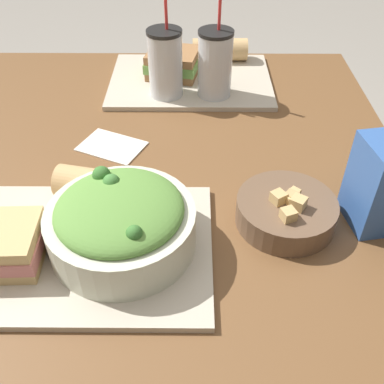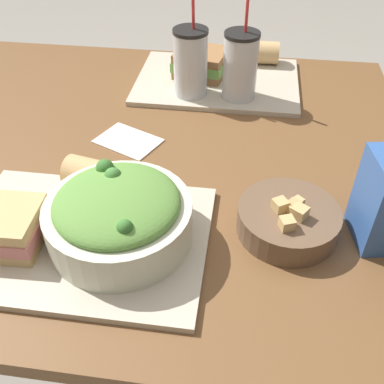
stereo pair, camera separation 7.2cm
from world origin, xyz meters
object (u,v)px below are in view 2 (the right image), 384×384
Objects in this scene: baguette_far at (252,52)px; drink_cup_dark at (191,65)px; sandwich_far at (201,63)px; drink_cup_red at (240,68)px; soup_bowl at (288,219)px; baguette_near at (110,180)px; salad_bowl at (118,215)px; napkin_folded at (128,141)px.

drink_cup_dark is (-0.14, -0.20, 0.04)m from baguette_far.
sandwich_far is at bearing 83.12° from drink_cup_dark.
soup_bowl is at bearing -75.91° from drink_cup_red.
baguette_near is 1.15× the size of baguette_far.
salad_bowl is 0.50m from drink_cup_dark.
napkin_folded is at bearing -136.56° from drink_cup_red.
drink_cup_dark is 0.25m from napkin_folded.
sandwich_far is at bearing 84.61° from salad_bowl.
soup_bowl is 0.45m from drink_cup_red.
drink_cup_red is (0.21, 0.39, 0.04)m from baguette_near.
salad_bowl is at bearing -166.71° from soup_bowl.
baguette_near is 0.40m from drink_cup_dark.
baguette_near is at bearing -117.74° from drink_cup_red.
soup_bowl is at bearing -173.30° from baguette_far.
soup_bowl reaches higher than napkin_folded.
sandwich_far is 0.96× the size of napkin_folded.
salad_bowl reaches higher than sandwich_far.
sandwich_far reaches higher than napkin_folded.
sandwich_far is (-0.21, 0.54, 0.02)m from soup_bowl.
baguette_near is 1.16× the size of sandwich_far.
baguette_far reaches higher than soup_bowl.
sandwich_far is at bearing 134.43° from drink_cup_red.
baguette_near is 0.44m from drink_cup_red.
sandwich_far is at bearing 124.86° from baguette_far.
sandwich_far reaches higher than baguette_far.
drink_cup_dark is at bearing 84.93° from salad_bowl.
salad_bowl is at bearing -144.66° from baguette_near.
drink_cup_red reaches higher than baguette_near.
baguette_far is at bearing 97.71° from soup_bowl.
drink_cup_dark reaches higher than napkin_folded.
drink_cup_red is at bearing 0.00° from drink_cup_dark.
drink_cup_red is 0.32m from napkin_folded.
sandwich_far is 0.64× the size of drink_cup_dark.
sandwich_far is at bearing 0.45° from baguette_near.
baguette_far is 0.48m from napkin_folded.
drink_cup_dark reaches higher than baguette_near.
baguette_far is (0.23, 0.59, -0.00)m from baguette_near.
salad_bowl is 1.37× the size of soup_bowl.
salad_bowl is 0.12m from baguette_near.
drink_cup_dark is 1.00× the size of drink_cup_red.
drink_cup_red reaches higher than sandwich_far.
napkin_folded is (-0.11, -0.21, -0.08)m from drink_cup_dark.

